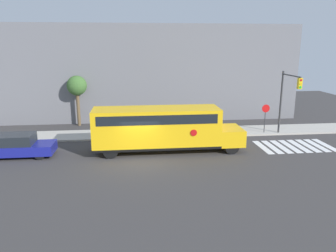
{
  "coord_description": "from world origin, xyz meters",
  "views": [
    {
      "loc": [
        -0.44,
        -20.1,
        7.38
      ],
      "look_at": [
        2.06,
        2.39,
        1.71
      ],
      "focal_mm": 35.0,
      "sensor_mm": 36.0,
      "label": 1
    }
  ],
  "objects_px": {
    "school_bus": "(161,127)",
    "tree_near_sidewalk": "(77,87)",
    "parked_car": "(17,146)",
    "traffic_light": "(287,95)",
    "stop_sign": "(265,115)"
  },
  "relations": [
    {
      "from": "traffic_light",
      "to": "tree_near_sidewalk",
      "type": "height_order",
      "value": "traffic_light"
    },
    {
      "from": "school_bus",
      "to": "traffic_light",
      "type": "distance_m",
      "value": 10.69
    },
    {
      "from": "parked_car",
      "to": "stop_sign",
      "type": "xyz_separation_m",
      "value": [
        18.78,
        3.62,
        0.91
      ]
    },
    {
      "from": "traffic_light",
      "to": "tree_near_sidewalk",
      "type": "bearing_deg",
      "value": 160.98
    },
    {
      "from": "school_bus",
      "to": "tree_near_sidewalk",
      "type": "relative_size",
      "value": 2.25
    },
    {
      "from": "stop_sign",
      "to": "traffic_light",
      "type": "xyz_separation_m",
      "value": [
        1.2,
        -1.09,
        1.83
      ]
    },
    {
      "from": "parked_car",
      "to": "tree_near_sidewalk",
      "type": "distance_m",
      "value": 9.36
    },
    {
      "from": "stop_sign",
      "to": "tree_near_sidewalk",
      "type": "bearing_deg",
      "value": 163.17
    },
    {
      "from": "parked_car",
      "to": "tree_near_sidewalk",
      "type": "bearing_deg",
      "value": 71.6
    },
    {
      "from": "school_bus",
      "to": "stop_sign",
      "type": "height_order",
      "value": "school_bus"
    },
    {
      "from": "parked_car",
      "to": "traffic_light",
      "type": "bearing_deg",
      "value": 7.23
    },
    {
      "from": "traffic_light",
      "to": "stop_sign",
      "type": "bearing_deg",
      "value": 137.74
    },
    {
      "from": "parked_car",
      "to": "stop_sign",
      "type": "bearing_deg",
      "value": 10.91
    },
    {
      "from": "school_bus",
      "to": "parked_car",
      "type": "bearing_deg",
      "value": -179.94
    },
    {
      "from": "parked_car",
      "to": "traffic_light",
      "type": "xyz_separation_m",
      "value": [
        19.98,
        2.53,
        2.74
      ]
    }
  ]
}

